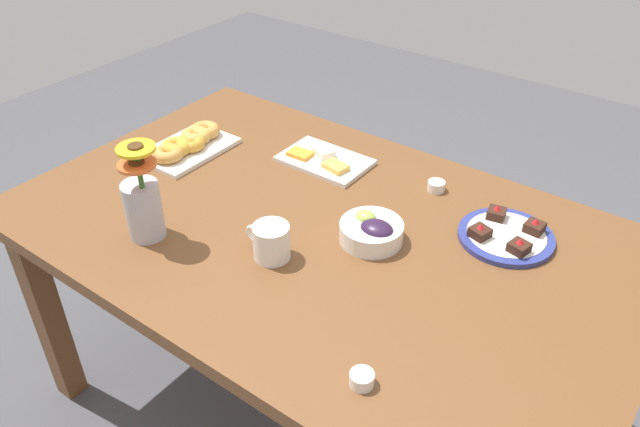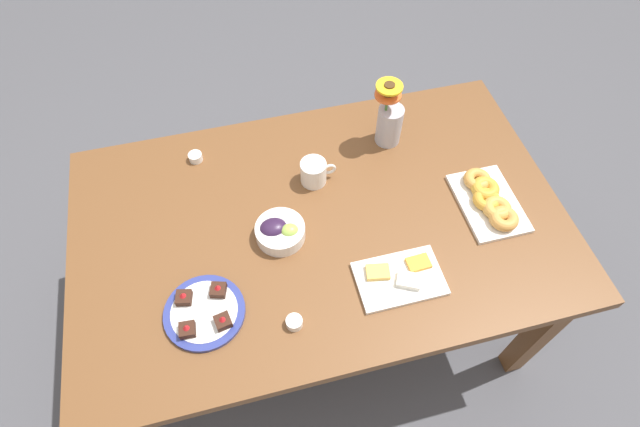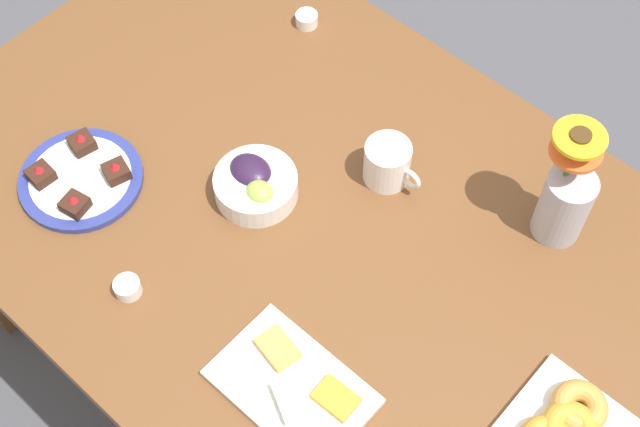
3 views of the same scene
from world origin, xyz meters
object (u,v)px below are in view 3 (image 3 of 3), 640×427
coffee_mug (388,163)px  grape_bowl (255,184)px  dessert_plate (81,178)px  flower_vase (565,200)px  dining_table (320,248)px  cheese_platter (294,386)px  jam_cup_berry (127,287)px  jam_cup_honey (307,19)px

coffee_mug → grape_bowl: coffee_mug is taller
dessert_plate → flower_vase: (0.73, 0.52, 0.08)m
dining_table → cheese_platter: 0.33m
coffee_mug → flower_vase: bearing=21.4°
coffee_mug → cheese_platter: size_ratio=0.48×
flower_vase → dining_table: bearing=-138.6°
dining_table → jam_cup_berry: bearing=-115.8°
jam_cup_honey → jam_cup_berry: 0.72m
coffee_mug → flower_vase: flower_vase is taller
flower_vase → jam_cup_berry: bearing=-128.2°
coffee_mug → jam_cup_berry: bearing=-109.9°
coffee_mug → grape_bowl: 0.25m
jam_cup_berry → dessert_plate: (-0.24, 0.10, -0.00)m
coffee_mug → cheese_platter: 0.46m
dining_table → jam_cup_honey: size_ratio=33.33×
grape_bowl → jam_cup_berry: grape_bowl is taller
jam_cup_honey → flower_vase: 0.69m
dining_table → grape_bowl: size_ratio=10.16×
jam_cup_berry → coffee_mug: bearing=70.1°
jam_cup_honey → jam_cup_berry: size_ratio=1.00×
dining_table → coffee_mug: coffee_mug is taller
jam_cup_honey → dessert_plate: 0.59m
grape_bowl → jam_cup_honey: grape_bowl is taller
flower_vase → jam_cup_honey: bearing=173.8°
jam_cup_berry → dessert_plate: dessert_plate is taller
dining_table → coffee_mug: (0.02, 0.17, 0.13)m
cheese_platter → dessert_plate: (-0.58, 0.03, 0.00)m
cheese_platter → grape_bowl: bearing=143.3°
dining_table → jam_cup_honey: (-0.36, 0.36, 0.10)m
jam_cup_honey → cheese_platter: bearing=-49.0°
dessert_plate → jam_cup_honey: bearing=86.2°
jam_cup_honey → flower_vase: bearing=-6.2°
jam_cup_honey → flower_vase: flower_vase is taller
grape_bowl → jam_cup_berry: 0.30m
cheese_platter → jam_cup_honey: bearing=131.0°
grape_bowl → flower_vase: bearing=34.1°
dining_table → flower_vase: size_ratio=6.08×
dining_table → coffee_mug: 0.21m
coffee_mug → grape_bowl: size_ratio=0.78×
grape_bowl → jam_cup_honey: 0.45m
dining_table → cheese_platter: cheese_platter is taller
cheese_platter → dining_table: bearing=124.3°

